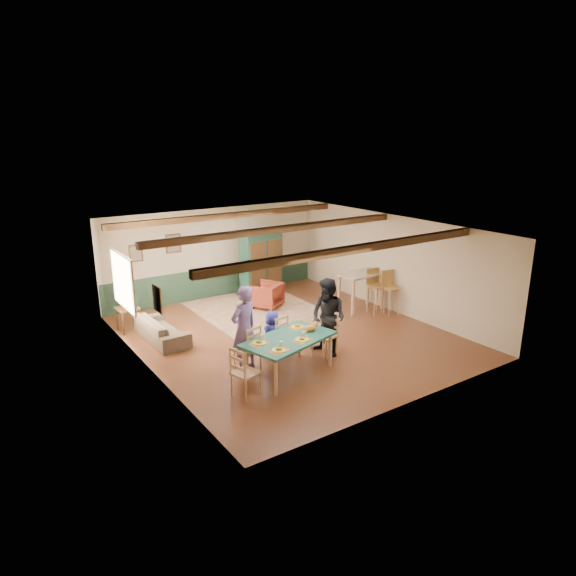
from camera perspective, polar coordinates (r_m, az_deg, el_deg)
floor at (r=12.78m, az=0.08°, el=-5.31°), size 8.00×8.00×0.00m
wall_back at (r=15.71m, az=-8.15°, el=3.88°), size 7.00×0.02×2.70m
wall_left at (r=10.86m, az=-15.41°, el=-2.40°), size 0.02×8.00×2.70m
wall_right at (r=14.53m, az=11.60°, el=2.65°), size 0.02×8.00×2.70m
ceiling at (r=12.03m, az=0.08°, el=6.69°), size 7.00×8.00×0.02m
wainscot_back at (r=15.91m, az=-7.98°, el=0.71°), size 6.95×0.03×0.90m
ceiling_beam_front at (r=10.26m, az=7.32°, el=4.28°), size 6.95×0.16×0.16m
ceiling_beam_mid at (r=12.38m, az=-0.96°, el=6.55°), size 6.95×0.16×0.16m
ceiling_beam_back at (r=14.60m, az=-6.60°, el=8.00°), size 6.95×0.16×0.16m
window_left at (r=12.37m, az=-17.94°, el=0.68°), size 0.06×1.60×1.30m
picture_left_wall at (r=10.21m, az=-14.32°, el=-1.18°), size 0.04×0.42×0.52m
picture_back_a at (r=15.08m, az=-12.61°, el=4.86°), size 0.45×0.04×0.55m
picture_back_b at (r=14.76m, az=-16.54°, el=3.72°), size 0.38×0.04×0.48m
dining_table at (r=10.67m, az=0.07°, el=-7.61°), size 2.14×1.53×0.80m
dining_chair_far_left at (r=10.83m, az=-4.54°, el=-6.66°), size 0.56×0.57×1.02m
dining_chair_far_right at (r=11.39m, az=-1.45°, el=-5.39°), size 0.56×0.57×1.02m
dining_chair_end_left at (r=9.81m, az=-4.73°, el=-9.24°), size 0.57×0.56×1.02m
dining_chair_end_right at (r=11.51m, az=4.12°, el=-5.20°), size 0.57×0.56×1.02m
person_man at (r=10.73m, az=-4.91°, el=-4.50°), size 0.77×0.60×1.85m
person_woman at (r=11.45m, az=4.49°, el=-3.30°), size 0.87×1.00×1.77m
person_child at (r=11.44m, az=-1.77°, el=-5.15°), size 0.60×0.47×1.08m
cat at (r=10.83m, az=2.55°, el=-4.38°), size 0.41×0.24×0.19m
place_setting_near_left at (r=9.92m, az=-1.01°, el=-6.68°), size 0.50×0.42×0.11m
place_setting_near_center at (r=10.40m, az=1.58°, el=-5.53°), size 0.50×0.42×0.11m
place_setting_far_left at (r=10.26m, az=-3.24°, el=-5.88°), size 0.50×0.42×0.11m
place_setting_far_right at (r=11.07m, az=1.03°, el=-4.12°), size 0.50×0.42×0.11m
area_rug at (r=14.54m, az=-3.23°, el=-2.54°), size 3.21×3.80×0.01m
armoire at (r=15.70m, az=-3.01°, el=2.75°), size 1.49×0.73×2.02m
armchair at (r=14.72m, az=-2.42°, el=-0.81°), size 1.08×1.09×0.73m
sofa at (r=12.80m, az=-13.85°, el=-4.48°), size 0.78×1.90×0.55m
end_table at (r=13.60m, az=-17.35°, el=-3.32°), size 0.55×0.55×0.63m
table_lamp at (r=13.41m, az=-17.57°, el=-0.92°), size 0.32×0.32×0.57m
counter_table at (r=14.62m, az=8.09°, el=-0.38°), size 1.31×0.79×1.08m
bar_stool_left at (r=14.39m, az=9.77°, el=-0.39°), size 0.50×0.54×1.24m
bar_stool_right at (r=14.37m, az=11.35°, el=-0.55°), size 0.49×0.53×1.22m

